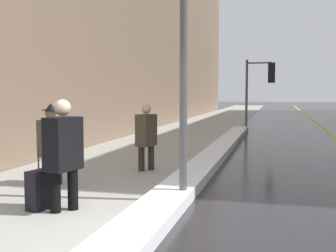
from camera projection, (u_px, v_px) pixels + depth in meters
ground_plane at (115, 242)px, 4.91m from camera, size 160.00×160.00×0.00m
sidewalk_slab at (194, 130)px, 19.88m from camera, size 4.00×80.00×0.01m
road_centre_stripe at (329, 133)px, 18.37m from camera, size 0.16×80.00×0.00m
snow_bank_curb at (215, 153)px, 11.47m from camera, size 0.65×16.74×0.19m
lamp_post at (184, 18)px, 6.52m from camera, size 0.28×0.28×4.83m
traffic_light_near at (263, 80)px, 19.00m from camera, size 1.31×0.32×3.24m
pedestrian_in_glasses at (63, 150)px, 6.10m from camera, size 0.43×0.59×1.65m
pedestrian_with_shoulder_bag at (52, 141)px, 7.92m from camera, size 0.38×0.71×1.55m
pedestrian_trailing at (146, 134)px, 9.34m from camera, size 0.39×0.54×1.50m
rolling_suitcase at (39, 190)px, 6.22m from camera, size 0.30×0.40×0.95m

